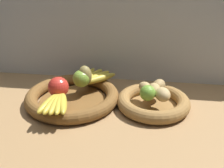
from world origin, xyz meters
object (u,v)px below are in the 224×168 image
apple_green_back (81,79)px  chili_pepper (154,94)px  potato_small (162,94)px  fruit_bowl_left (73,97)px  potato_back (159,86)px  pear_brown (85,76)px  banana_bunch_back (94,77)px  potato_oblong (145,87)px  apple_red_front (58,87)px  lime_near (148,93)px  banana_bunch_front (57,102)px  potato_large (154,90)px  fruit_bowl_right (153,102)px

apple_green_back → chili_pepper: apple_green_back is taller
potato_small → chili_pepper: bearing=139.2°
apple_green_back → fruit_bowl_left: bearing=-123.6°
potato_back → potato_small: bearing=-81.0°
pear_brown → banana_bunch_back: (2.55, 5.61, -2.86)cm
potato_oblong → apple_green_back: bearing=176.2°
apple_red_front → lime_near: size_ratio=1.33×
banana_bunch_front → potato_oblong: (30.94, 15.27, 0.50)cm
banana_bunch_front → potato_oblong: size_ratio=2.79×
apple_red_front → chili_pepper: 36.35cm
banana_bunch_front → chili_pepper: banana_bunch_front is taller
banana_bunch_front → potato_back: size_ratio=2.59×
potato_large → apple_green_back: bearing=171.6°
lime_near → banana_bunch_back: bearing=147.5°
apple_red_front → pear_brown: size_ratio=0.91×
apple_red_front → potato_oblong: size_ratio=1.24×
fruit_bowl_left → apple_red_front: apple_red_front is taller
fruit_bowl_left → fruit_bowl_right: (32.47, 0.00, 0.02)cm
banana_bunch_front → potato_small: 38.60cm
fruit_bowl_right → potato_back: bearing=65.6°
banana_bunch_back → potato_large: bearing=-23.5°
potato_back → potato_large: bearing=-114.4°
banana_bunch_front → apple_red_front: bearing=102.4°
potato_back → potato_large: 4.57cm
banana_bunch_back → potato_back: bearing=-14.3°
potato_large → fruit_bowl_left: bearing=-180.0°
apple_red_front → banana_bunch_front: apple_red_front is taller
pear_brown → potato_large: bearing=-11.2°
apple_red_front → pear_brown: (7.56, 11.07, 0.40)cm
potato_large → chili_pepper: bearing=-101.7°
banana_bunch_front → lime_near: lime_near is taller
apple_green_back → chili_pepper: (29.50, -4.72, -2.77)cm
apple_green_back → potato_large: apple_green_back is taller
apple_green_back → potato_oblong: 26.27cm
fruit_bowl_left → apple_red_front: size_ratio=4.78×
lime_near → chili_pepper: (2.37, 3.31, -2.15)cm
apple_green_back → banana_bunch_front: 17.76cm
potato_oblong → potato_large: 4.33cm
apple_red_front → banana_bunch_front: (1.58, -7.17, -2.33)cm
banana_bunch_front → potato_small: bearing=14.4°
fruit_bowl_right → potato_oblong: potato_oblong is taller
banana_bunch_front → potato_large: potato_large is taller
potato_small → potato_large: bearing=135.0°
apple_red_front → potato_back: bearing=14.3°
pear_brown → apple_green_back: bearing=-133.8°
fruit_bowl_left → chili_pepper: size_ratio=3.67×
fruit_bowl_left → potato_back: 35.00cm
potato_small → apple_red_front: bearing=-176.4°
fruit_bowl_left → potato_small: size_ratio=5.31×
chili_pepper → banana_bunch_back: bearing=-172.4°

